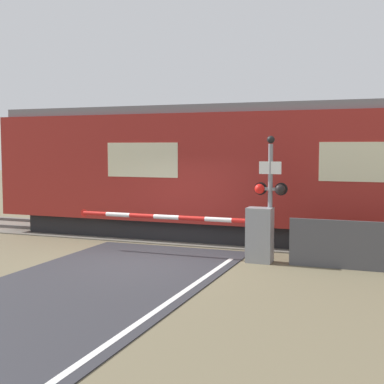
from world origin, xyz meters
name	(u,v)px	position (x,y,z in m)	size (l,w,h in m)	color
ground_plane	(144,262)	(0.00, 0.00, 0.00)	(80.00, 80.00, 0.00)	#6B6047
track_bed	(199,236)	(0.00, 3.81, 0.02)	(36.00, 3.20, 0.13)	#666056
train	(367,174)	(4.83, 3.81, 2.00)	(21.98, 2.76, 3.91)	black
crossing_barrier	(245,232)	(2.22, 0.95, 0.70)	(5.20, 0.44, 1.30)	gray
signal_post	(270,190)	(2.78, 1.12, 1.70)	(0.79, 0.26, 2.99)	gray
roadside_fence	(370,246)	(5.07, 0.90, 0.55)	(3.56, 0.06, 1.10)	#4C4C51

